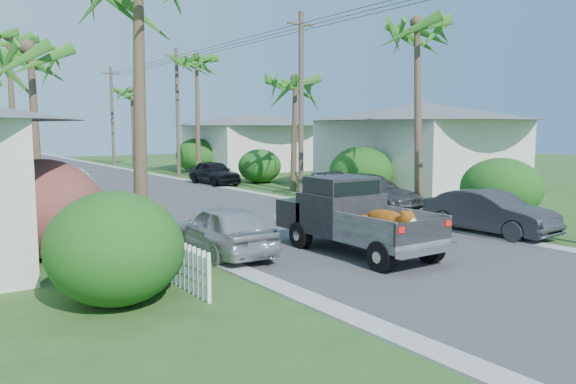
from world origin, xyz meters
TOP-DOWN VIEW (x-y plane):
  - ground at (0.00, 0.00)m, footprint 120.00×120.00m
  - road at (0.00, 25.00)m, footprint 8.00×100.00m
  - curb_left at (-4.30, 25.00)m, footprint 0.60×100.00m
  - curb_right at (4.30, 25.00)m, footprint 0.60×100.00m
  - pickup_truck at (-0.74, 2.01)m, footprint 1.98×5.12m
  - parked_car_rn at (4.63, 1.33)m, footprint 1.74×4.32m
  - parked_car_rm at (5.00, 7.39)m, footprint 2.60×5.30m
  - parked_car_rf at (4.68, 20.67)m, footprint 1.77×4.20m
  - parked_car_ln at (-3.77, 3.58)m, footprint 1.81×4.08m
  - parked_car_lf at (-4.17, 19.32)m, footprint 2.12×5.06m
  - palm_l_b at (-6.80, 12.00)m, footprint 4.40×4.40m
  - palm_l_c at (-6.00, 22.00)m, footprint 4.40×4.40m
  - palm_r_a at (6.30, 6.00)m, footprint 4.40×4.40m
  - palm_r_b at (6.60, 15.00)m, footprint 4.40×4.40m
  - palm_r_c at (6.20, 26.00)m, footprint 4.40×4.40m
  - palm_r_d at (6.50, 40.00)m, footprint 4.40×4.40m
  - shrub_l_a at (-7.50, 1.00)m, footprint 2.60×2.86m
  - shrub_l_b at (-7.80, 6.00)m, footprint 3.00×3.30m
  - shrub_l_c at (-7.40, 10.00)m, footprint 2.40×2.64m
  - shrub_r_a at (7.60, 3.00)m, footprint 2.80×3.08m
  - shrub_r_b at (7.80, 11.00)m, footprint 3.00×3.30m
  - shrub_r_c at (7.50, 20.00)m, footprint 2.60×2.86m
  - shrub_r_d at (8.00, 30.00)m, footprint 3.20×3.52m
  - picket_fence at (-6.00, 5.50)m, footprint 0.10×11.00m
  - house_right_near at (13.00, 12.00)m, footprint 8.00×9.00m
  - house_right_far at (13.00, 30.00)m, footprint 9.00×8.00m
  - utility_pole_b at (5.60, 13.00)m, footprint 1.60×0.26m
  - utility_pole_c at (5.60, 28.00)m, footprint 1.60×0.26m
  - utility_pole_d at (5.60, 43.00)m, footprint 1.60×0.26m

SIDE VIEW (x-z plane):
  - ground at x=0.00m, z-range 0.00..0.00m
  - road at x=0.00m, z-range 0.00..0.02m
  - curb_left at x=-4.30m, z-range 0.00..0.06m
  - curb_right at x=4.30m, z-range 0.00..0.06m
  - picket_fence at x=-6.00m, z-range 0.00..1.00m
  - parked_car_ln at x=-3.77m, z-range 0.00..1.36m
  - parked_car_rn at x=4.63m, z-range 0.00..1.40m
  - parked_car_rf at x=4.68m, z-range 0.00..1.42m
  - parked_car_lf at x=-4.17m, z-range 0.00..1.46m
  - parked_car_rm at x=5.00m, z-range 0.00..1.48m
  - shrub_l_c at x=-7.40m, z-range 0.00..2.00m
  - pickup_truck at x=-0.74m, z-range -0.02..2.04m
  - shrub_r_c at x=7.50m, z-range 0.00..2.10m
  - shrub_l_a at x=-7.50m, z-range 0.00..2.20m
  - shrub_r_a at x=7.60m, z-range 0.00..2.30m
  - shrub_r_b at x=7.80m, z-range 0.00..2.50m
  - shrub_l_b at x=-7.80m, z-range 0.00..2.60m
  - shrub_r_d at x=8.00m, z-range 0.00..2.60m
  - house_right_far at x=13.00m, z-range -0.18..4.42m
  - house_right_near at x=13.00m, z-range -0.18..4.62m
  - utility_pole_b at x=5.60m, z-range 0.10..9.10m
  - utility_pole_c at x=5.60m, z-range 0.10..9.10m
  - utility_pole_d at x=5.60m, z-range 0.10..9.10m
  - palm_r_b at x=6.60m, z-range 2.35..9.55m
  - palm_l_b at x=-6.80m, z-range 2.44..9.85m
  - palm_r_d at x=6.50m, z-range 2.73..10.74m
  - palm_r_a at x=6.30m, z-range 3.07..11.78m
  - palm_l_c at x=-6.00m, z-range 3.31..12.51m
  - palm_r_c at x=6.20m, z-range 3.41..12.81m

